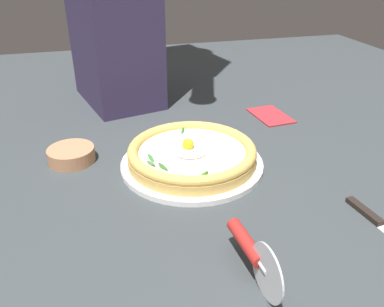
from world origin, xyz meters
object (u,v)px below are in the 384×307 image
Objects in this scene: table_knife at (380,224)px; folded_napkin at (270,115)px; pizza at (192,153)px; side_bowl at (71,155)px; pizza_cutter at (253,252)px.

table_knife is 1.71× the size of folded_napkin.
table_knife is at bearing -137.55° from pizza.
folded_napkin is (0.13, -0.56, -0.01)m from side_bowl.
pizza is 0.34m from pizza_cutter.
side_bowl is at bearing 70.25° from pizza.
table_knife is at bearing -80.12° from pizza_cutter.
table_knife is at bearing -126.17° from side_bowl.
table_knife is (0.05, -0.27, -0.04)m from pizza_cutter.
pizza_cutter is at bearing -179.79° from pizza.
table_knife is (-0.29, -0.27, -0.03)m from pizza.
pizza reaches higher than folded_napkin.
pizza_cutter reaches higher than folded_napkin.
pizza_cutter is at bearing 152.27° from folded_napkin.
pizza is at bearing -109.75° from side_bowl.
pizza is at bearing 126.69° from folded_napkin.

